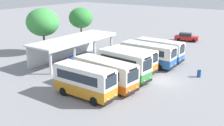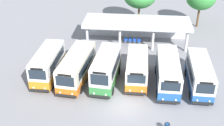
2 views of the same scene
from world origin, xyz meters
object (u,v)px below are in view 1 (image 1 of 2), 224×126
city_bus_middle_cream (124,64)px  litter_bin_apron (199,74)px  city_bus_fifth_blue (148,54)px  waiting_chair_middle_seat (76,57)px  city_bus_nearest_orange (85,80)px  waiting_chair_fourth_seat (79,56)px  waiting_chair_second_from_end (73,58)px  waiting_chair_end_by_column (70,59)px  city_bus_fourth_amber (132,59)px  parked_car_flank (186,37)px  city_bus_far_end_green (159,49)px  city_bus_second_in_row (105,73)px

city_bus_middle_cream → litter_bin_apron: (6.22, -7.22, -1.49)m
city_bus_fifth_blue → waiting_chair_middle_seat: (-3.84, 10.18, -1.24)m
city_bus_nearest_orange → waiting_chair_fourth_seat: 14.30m
waiting_chair_second_from_end → waiting_chair_fourth_seat: 1.27m
waiting_chair_end_by_column → litter_bin_apron: bearing=-75.4°
waiting_chair_fourth_seat → litter_bin_apron: (2.73, -17.68, -0.07)m
city_bus_fourth_amber → parked_car_flank: bearing=2.5°
city_bus_fourth_amber → city_bus_middle_cream: bearing=-165.9°
waiting_chair_fourth_seat → city_bus_middle_cream: bearing=-108.5°
waiting_chair_second_from_end → waiting_chair_fourth_seat: same height
city_bus_fifth_blue → city_bus_middle_cream: bearing=-177.4°
city_bus_middle_cream → city_bus_fourth_amber: 3.47m
waiting_chair_second_from_end → city_bus_far_end_green: bearing=-52.9°
city_bus_middle_cream → waiting_chair_second_from_end: (2.23, 10.49, -1.42)m
waiting_chair_middle_seat → city_bus_second_in_row: bearing=-121.6°
city_bus_far_end_green → waiting_chair_fourth_seat: (-6.56, 10.31, -1.22)m
city_bus_fourth_amber → waiting_chair_second_from_end: 9.79m
waiting_chair_end_by_column → waiting_chair_second_from_end: same height
waiting_chair_middle_seat → litter_bin_apron: litter_bin_apron is taller
waiting_chair_middle_seat → litter_bin_apron: bearing=-79.2°
parked_car_flank → waiting_chair_second_from_end: size_ratio=5.61×
city_bus_middle_cream → city_bus_fourth_amber: size_ratio=1.04×
city_bus_fourth_amber → city_bus_fifth_blue: bearing=-9.2°
waiting_chair_end_by_column → waiting_chair_second_from_end: (0.63, -0.06, 0.00)m
waiting_chair_end_by_column → city_bus_far_end_green: bearing=-50.9°
city_bus_far_end_green → waiting_chair_end_by_column: city_bus_far_end_green is taller
city_bus_nearest_orange → waiting_chair_second_from_end: city_bus_nearest_orange is taller
waiting_chair_fourth_seat → city_bus_nearest_orange: bearing=-135.8°
city_bus_fourth_amber → waiting_chair_second_from_end: city_bus_fourth_amber is taller
city_bus_second_in_row → waiting_chair_fourth_seat: city_bus_second_in_row is taller
waiting_chair_fourth_seat → litter_bin_apron: 17.89m
waiting_chair_fourth_seat → parked_car_flank: bearing=-21.0°
city_bus_second_in_row → waiting_chair_second_from_end: city_bus_second_in_row is taller
waiting_chair_middle_seat → litter_bin_apron: (3.36, -17.71, -0.07)m
city_bus_fourth_amber → city_bus_second_in_row: bearing=-176.0°
city_bus_middle_cream → city_bus_fifth_blue: 6.72m
waiting_chair_second_from_end → waiting_chair_middle_seat: same height
city_bus_nearest_orange → waiting_chair_end_by_column: bearing=50.4°
waiting_chair_second_from_end → city_bus_nearest_orange: bearing=-131.9°
parked_car_flank → waiting_chair_middle_seat: 24.67m
city_bus_fourth_amber → city_bus_far_end_green: city_bus_far_end_green is taller
city_bus_second_in_row → waiting_chair_end_by_column: bearing=64.1°
city_bus_second_in_row → city_bus_middle_cream: bearing=-6.5°
city_bus_middle_cream → parked_car_flank: size_ratio=1.43×
waiting_chair_second_from_end → parked_car_flank: bearing=-20.1°
city_bus_fifth_blue → waiting_chair_fourth_seat: size_ratio=9.19×
parked_car_flank → city_bus_fifth_blue: bearing=-175.5°
city_bus_second_in_row → city_bus_far_end_green: city_bus_second_in_row is taller
city_bus_second_in_row → litter_bin_apron: bearing=-38.5°
city_bus_fifth_blue → waiting_chair_end_by_column: bearing=116.5°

